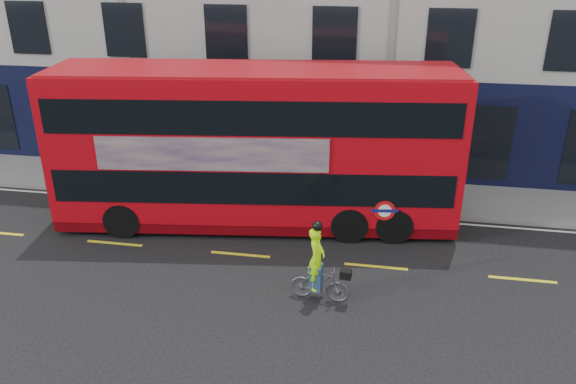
# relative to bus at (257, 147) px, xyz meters

# --- Properties ---
(ground) EXTENTS (120.00, 120.00, 0.00)m
(ground) POSITION_rel_bus_xyz_m (3.95, -3.80, -2.61)
(ground) COLOR black
(ground) RESTS_ON ground
(pavement) EXTENTS (60.00, 3.00, 0.12)m
(pavement) POSITION_rel_bus_xyz_m (3.95, 2.70, -2.55)
(pavement) COLOR gray
(pavement) RESTS_ON ground
(kerb) EXTENTS (60.00, 0.12, 0.13)m
(kerb) POSITION_rel_bus_xyz_m (3.95, 1.20, -2.54)
(kerb) COLOR slate
(kerb) RESTS_ON ground
(road_edge_line) EXTENTS (58.00, 0.10, 0.01)m
(road_edge_line) POSITION_rel_bus_xyz_m (3.95, 0.90, -2.61)
(road_edge_line) COLOR silver
(road_edge_line) RESTS_ON ground
(lane_dashes) EXTENTS (58.00, 0.12, 0.01)m
(lane_dashes) POSITION_rel_bus_xyz_m (3.95, -2.30, -2.61)
(lane_dashes) COLOR gold
(lane_dashes) RESTS_ON ground
(bus) EXTENTS (12.86, 4.46, 5.09)m
(bus) POSITION_rel_bus_xyz_m (0.00, 0.00, 0.00)
(bus) COLOR #B20710
(bus) RESTS_ON ground
(cyclist) EXTENTS (1.60, 0.65, 2.25)m
(cyclist) POSITION_rel_bus_xyz_m (2.51, -4.19, -1.84)
(cyclist) COLOR #4F5154
(cyclist) RESTS_ON ground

